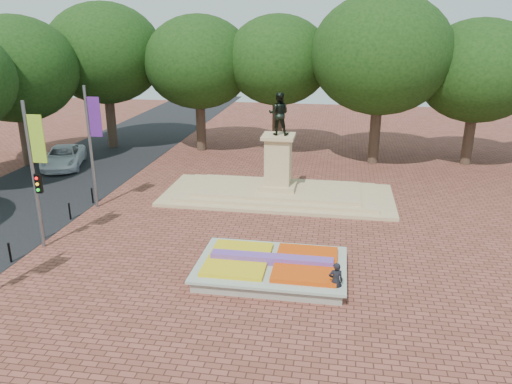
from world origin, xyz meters
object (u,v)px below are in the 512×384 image
at_px(flower_bed, 272,267).
at_px(monument, 278,183).
at_px(van, 63,157).
at_px(pedestrian, 336,281).

xyz_separation_m(flower_bed, monument, (-1.03, 10.00, 0.50)).
relative_size(monument, van, 2.53).
bearing_deg(pedestrian, flower_bed, -37.81).
relative_size(flower_bed, monument, 0.45).
distance_m(flower_bed, van, 22.39).
xyz_separation_m(monument, pedestrian, (3.71, -11.52, -0.10)).
distance_m(flower_bed, pedestrian, 3.11).
distance_m(flower_bed, monument, 10.07).
height_order(monument, van, monument).
height_order(flower_bed, van, van).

